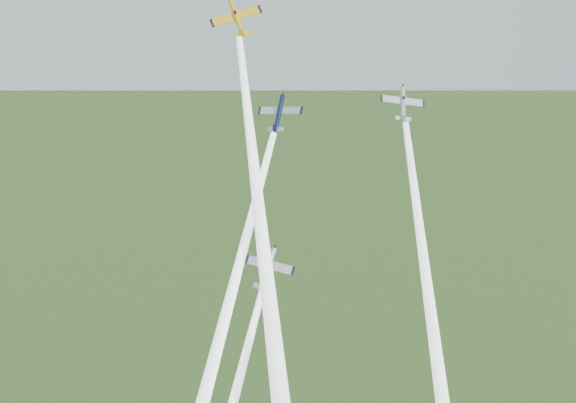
{
  "coord_description": "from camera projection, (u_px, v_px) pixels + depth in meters",
  "views": [
    {
      "loc": [
        5.74,
        -104.41,
        119.45
      ],
      "look_at": [
        0.0,
        -6.0,
        92.0
      ],
      "focal_mm": 45.0,
      "sensor_mm": 36.0,
      "label": 1
    }
  ],
  "objects": [
    {
      "name": "smoke_trail_silver_right",
      "position": [
        438.0,
        365.0,
        98.07
      ],
      "size": [
        10.51,
        40.88,
        61.53
      ],
      "primitive_type": null,
      "rotation": [
        -0.58,
        0.0,
        0.19
      ],
      "color": "white"
    },
    {
      "name": "plane_yellow",
      "position": [
        237.0,
        19.0,
        107.08
      ],
      "size": [
        10.26,
        6.75,
        9.05
      ],
      "primitive_type": null,
      "rotation": [
        1.0,
        -0.27,
        0.28
      ],
      "color": "yellow"
    },
    {
      "name": "plane_silver_right",
      "position": [
        403.0,
        103.0,
        109.54
      ],
      "size": [
        7.16,
        6.12,
        7.38
      ],
      "primitive_type": null,
      "rotation": [
        1.0,
        0.14,
        0.19
      ],
      "color": "#B1B9C0"
    },
    {
      "name": "plane_navy",
      "position": [
        279.0,
        113.0,
        104.66
      ],
      "size": [
        8.05,
        7.26,
        6.99
      ],
      "primitive_type": null,
      "rotation": [
        1.0,
        -0.07,
        -0.39
      ],
      "color": "#0B1233"
    },
    {
      "name": "smoke_trail_navy",
      "position": [
        208.0,
        383.0,
        94.99
      ],
      "size": [
        18.22,
        39.21,
        61.85
      ],
      "primitive_type": null,
      "rotation": [
        -0.58,
        0.0,
        -0.39
      ],
      "color": "white"
    },
    {
      "name": "smoke_trail_yellow",
      "position": [
        261.0,
        228.0,
        97.81
      ],
      "size": [
        11.94,
        33.37,
        50.48
      ],
      "primitive_type": null,
      "rotation": [
        -0.58,
        0.0,
        0.28
      ],
      "color": "white"
    },
    {
      "name": "plane_silver_low",
      "position": [
        268.0,
        268.0,
        101.72
      ],
      "size": [
        9.47,
        7.62,
        7.59
      ],
      "primitive_type": null,
      "rotation": [
        1.0,
        0.07,
        -0.41
      ],
      "color": "#A6ACB4"
    }
  ]
}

